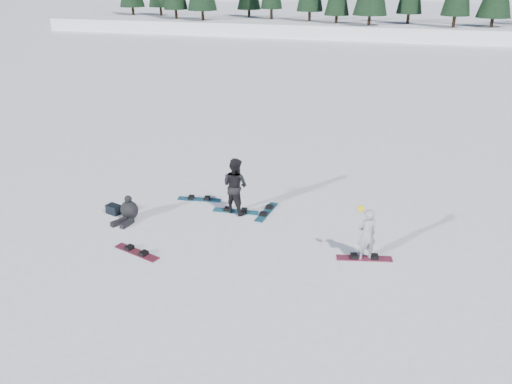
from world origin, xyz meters
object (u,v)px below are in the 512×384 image
at_px(snowboarder_woman, 366,234).
at_px(seated_rider, 129,211).
at_px(snowboard_loose_a, 266,212).
at_px(gear_bag, 114,209).
at_px(snowboard_loose_c, 199,199).
at_px(snowboard_loose_b, 137,252).
at_px(snowboarder_man, 235,186).

distance_m(snowboarder_woman, seated_rider, 7.34).
bearing_deg(snowboard_loose_a, gear_bag, 112.34).
bearing_deg(snowboarder_woman, snowboard_loose_c, -52.71).
height_order(snowboard_loose_b, snowboard_loose_a, same).
relative_size(snowboarder_man, gear_bag, 4.11).
bearing_deg(snowboard_loose_a, snowboard_loose_b, 146.36).
height_order(snowboard_loose_c, snowboard_loose_b, same).
xyz_separation_m(seated_rider, snowboard_loose_a, (4.00, 1.74, -0.30)).
distance_m(gear_bag, snowboard_loose_a, 4.93).
relative_size(snowboarder_man, seated_rider, 1.80).
bearing_deg(seated_rider, snowboard_loose_c, 69.99).
relative_size(snowboarder_woman, seated_rider, 1.60).
distance_m(seated_rider, snowboard_loose_c, 2.56).
relative_size(snowboard_loose_c, snowboard_loose_b, 1.00).
distance_m(snowboard_loose_c, snowboard_loose_a, 2.49).
distance_m(snowboarder_woman, snowboard_loose_c, 6.28).
distance_m(snowboard_loose_b, snowboard_loose_a, 4.46).
distance_m(snowboarder_woman, gear_bag, 8.06).
bearing_deg(gear_bag, snowboarder_man, 18.53).
relative_size(snowboarder_man, snowboard_loose_a, 1.23).
relative_size(gear_bag, snowboard_loose_c, 0.30).
bearing_deg(snowboarder_man, snowboard_loose_a, -145.22).
relative_size(gear_bag, snowboard_loose_a, 0.30).
distance_m(seated_rider, snowboard_loose_b, 2.16).
relative_size(snowboarder_woman, snowboard_loose_b, 1.09).
relative_size(snowboard_loose_c, snowboard_loose_a, 1.00).
xyz_separation_m(snowboarder_woman, seated_rider, (-7.32, 0.26, -0.45)).
bearing_deg(snowboard_loose_b, snowboarder_man, 78.12).
bearing_deg(snowboard_loose_c, gear_bag, -150.01).
height_order(seated_rider, gear_bag, seated_rider).
distance_m(snowboarder_woman, snowboarder_man, 4.64).
bearing_deg(snowboarder_woman, snowboard_loose_a, -62.18).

